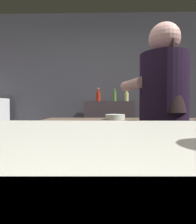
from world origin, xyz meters
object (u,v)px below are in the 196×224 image
object	(u,v)px
bartender	(164,120)
bottle_hot_sauce	(98,96)
chefs_knife	(180,120)
mixing_bowl	(115,117)
bottle_soy	(126,96)
bottle_olive_oil	(115,96)

from	to	relation	value
bartender	bottle_hot_sauce	distance (m)	1.87
bottle_hot_sauce	chefs_knife	bearing A→B (deg)	-60.07
bartender	mixing_bowl	world-z (taller)	bartender
mixing_bowl	bottle_hot_sauce	distance (m)	1.35
bartender	chefs_knife	distance (m)	0.49
mixing_bowl	bottle_soy	distance (m)	1.43
bottle_soy	bottle_hot_sauce	bearing A→B (deg)	-171.41
mixing_bowl	chefs_knife	bearing A→B (deg)	-6.30
chefs_knife	bottle_hot_sauce	xyz separation A→B (m)	(-0.79, 1.37, 0.29)
bartender	bottle_olive_oil	bearing A→B (deg)	-7.29
bottle_soy	bottle_olive_oil	bearing A→B (deg)	-155.63
bartender	bottle_hot_sauce	xyz separation A→B (m)	(-0.51, 1.78, 0.26)
bottle_hot_sauce	bartender	bearing A→B (deg)	-73.94
chefs_knife	bottle_soy	xyz separation A→B (m)	(-0.31, 1.45, 0.29)
chefs_knife	bottle_hot_sauce	world-z (taller)	bottle_hot_sauce
bottle_soy	chefs_knife	bearing A→B (deg)	-77.79
mixing_bowl	bottle_hot_sauce	bearing A→B (deg)	98.46
chefs_knife	bartender	bearing A→B (deg)	-110.79
chefs_knife	bottle_soy	bearing A→B (deg)	115.78
bottle_soy	bottle_olive_oil	xyz separation A→B (m)	(-0.21, -0.09, 0.01)
chefs_knife	bottle_soy	world-z (taller)	bottle_soy
bartender	chefs_knife	size ratio (longest dim) A/B	6.86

